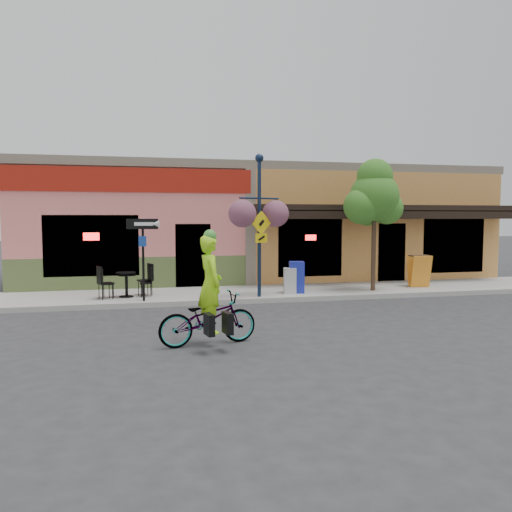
{
  "coord_description": "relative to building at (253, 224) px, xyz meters",
  "views": [
    {
      "loc": [
        -4.66,
        -13.59,
        2.52
      ],
      "look_at": [
        -1.46,
        0.5,
        1.4
      ],
      "focal_mm": 35.0,
      "sensor_mm": 36.0,
      "label": 1
    }
  ],
  "objects": [
    {
      "name": "ground",
      "position": [
        0.0,
        -7.5,
        -2.25
      ],
      "size": [
        90.0,
        90.0,
        0.0
      ],
      "primitive_type": "plane",
      "color": "#2D2D30",
      "rests_on": "ground"
    },
    {
      "name": "sidewalk",
      "position": [
        0.0,
        -5.5,
        -2.17
      ],
      "size": [
        24.0,
        3.0,
        0.15
      ],
      "primitive_type": "cube",
      "color": "#9E9B93",
      "rests_on": "ground"
    },
    {
      "name": "curb",
      "position": [
        0.0,
        -6.95,
        -2.17
      ],
      "size": [
        24.0,
        0.12,
        0.15
      ],
      "primitive_type": "cube",
      "color": "#A8A59E",
      "rests_on": "ground"
    },
    {
      "name": "building",
      "position": [
        0.0,
        0.0,
        0.0
      ],
      "size": [
        18.2,
        8.2,
        4.5
      ],
      "primitive_type": null,
      "color": "#E47571",
      "rests_on": "ground"
    },
    {
      "name": "bicycle",
      "position": [
        -3.44,
        -11.4,
        -1.73
      ],
      "size": [
        2.07,
        1.03,
        1.04
      ],
      "primitive_type": "imported",
      "rotation": [
        0.0,
        0.0,
        1.75
      ],
      "color": "maroon",
      "rests_on": "ground"
    },
    {
      "name": "cyclist_rider",
      "position": [
        -3.39,
        -11.4,
        -1.29
      ],
      "size": [
        0.58,
        0.77,
        1.93
      ],
      "primitive_type": "imported",
      "rotation": [
        0.0,
        0.0,
        1.75
      ],
      "color": "#A7F419",
      "rests_on": "ground"
    },
    {
      "name": "lamp_post",
      "position": [
        -1.28,
        -6.66,
        0.02
      ],
      "size": [
        1.46,
        0.96,
        4.24
      ],
      "primitive_type": null,
      "rotation": [
        0.0,
        0.0,
        0.34
      ],
      "color": "#122038",
      "rests_on": "sidewalk"
    },
    {
      "name": "one_way_sign",
      "position": [
        -4.67,
        -6.68,
        -0.93
      ],
      "size": [
        0.92,
        0.39,
        2.33
      ],
      "primitive_type": null,
      "rotation": [
        0.0,
        0.0,
        -0.22
      ],
      "color": "black",
      "rests_on": "sidewalk"
    },
    {
      "name": "cafe_set_left",
      "position": [
        -5.14,
        -5.88,
        -1.66
      ],
      "size": [
        1.49,
        0.77,
        0.88
      ],
      "primitive_type": null,
      "rotation": [
        0.0,
        0.0,
        -0.03
      ],
      "color": "black",
      "rests_on": "sidewalk"
    },
    {
      "name": "cafe_set_right",
      "position": [
        -5.18,
        -5.86,
        -1.61
      ],
      "size": [
        1.81,
        1.38,
        0.97
      ],
      "primitive_type": null,
      "rotation": [
        0.0,
        0.0,
        0.4
      ],
      "color": "black",
      "rests_on": "sidewalk"
    },
    {
      "name": "newspaper_box_blue",
      "position": [
        0.03,
        -6.18,
        -1.61
      ],
      "size": [
        0.5,
        0.46,
        0.99
      ],
      "primitive_type": null,
      "rotation": [
        0.0,
        0.0,
        -0.16
      ],
      "color": "#1B27A5",
      "rests_on": "sidewalk"
    },
    {
      "name": "newspaper_box_grey",
      "position": [
        -0.21,
        -6.26,
        -1.7
      ],
      "size": [
        0.42,
        0.4,
        0.8
      ],
      "primitive_type": null,
      "rotation": [
        0.0,
        0.0,
        -0.17
      ],
      "color": "#B6B6B6",
      "rests_on": "sidewalk"
    },
    {
      "name": "street_tree",
      "position": [
        2.61,
        -6.24,
        0.05
      ],
      "size": [
        2.18,
        2.18,
        4.3
      ],
      "primitive_type": null,
      "rotation": [
        0.0,
        0.0,
        0.38
      ],
      "color": "#3D7A26",
      "rests_on": "sidewalk"
    },
    {
      "name": "sandwich_board",
      "position": [
        4.51,
        -5.99,
        -1.55
      ],
      "size": [
        0.71,
        0.56,
        1.1
      ],
      "primitive_type": null,
      "rotation": [
        0.0,
        0.0,
        -0.13
      ],
      "color": "orange",
      "rests_on": "sidewalk"
    }
  ]
}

